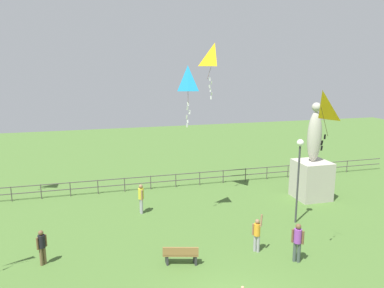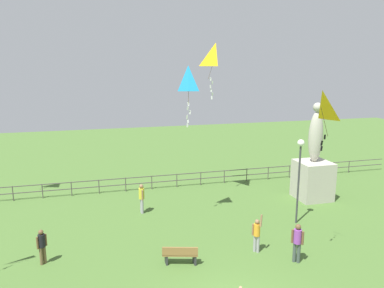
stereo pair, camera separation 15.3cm
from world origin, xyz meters
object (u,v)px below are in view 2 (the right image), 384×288
person_4 (297,240)px  kite_1 (188,81)px  lamppost (300,163)px  person_3 (257,233)px  person_1 (142,197)px  person_0 (42,244)px  statue_monument (313,171)px  kite_0 (215,57)px  kite_2 (321,109)px  park_bench (180,254)px

person_4 → kite_1: (-3.34, 5.60, 6.46)m
lamppost → person_3: (-3.40, -2.37, -2.38)m
person_3 → person_1: bearing=127.1°
lamppost → person_0: bearing=-175.4°
statue_monument → kite_0: kite_0 is taller
person_1 → kite_2: bearing=-50.1°
person_0 → person_1: (4.76, 4.48, 0.09)m
person_3 → person_4: (1.29, -1.26, 0.08)m
person_0 → person_3: bearing=-8.4°
kite_1 → lamppost: bearing=-19.8°
person_4 → kite_0: bearing=96.8°
person_0 → kite_2: kite_2 is taller
park_bench → kite_2: 8.24m
person_3 → kite_1: bearing=115.4°
park_bench → person_3: bearing=2.9°
park_bench → person_3: size_ratio=0.85×
lamppost → person_3: lamppost is taller
person_4 → person_0: bearing=166.0°
person_0 → kite_0: bearing=31.2°
person_1 → lamppost: bearing=-23.9°
lamppost → person_0: (-12.58, -1.02, -2.41)m
statue_monument → person_0: statue_monument is taller
kite_2 → statue_monument: bearing=57.3°
statue_monument → person_3: 8.39m
kite_0 → person_3: bearing=-92.3°
lamppost → kite_1: bearing=160.2°
person_0 → kite_1: 10.14m
park_bench → person_0: person_0 is taller
kite_1 → person_0: bearing=-157.3°
park_bench → kite_2: (5.33, -1.39, 6.14)m
person_4 → statue_monument: bearing=53.4°
person_0 → kite_2: 12.68m
lamppost → person_4: lamppost is taller
statue_monument → person_1: (-10.72, 0.35, -0.79)m
statue_monument → park_bench: (-9.86, -5.67, -1.31)m
kite_2 → person_1: bearing=129.9°
person_4 → kite_2: bearing=-33.1°
statue_monument → park_bench: bearing=-150.1°
kite_0 → kite_1: 3.82m
park_bench → kite_1: size_ratio=0.50×
statue_monument → lamppost: 4.52m
statue_monument → lamppost: bearing=-133.0°
lamppost → person_1: size_ratio=2.66×
person_4 → kite_2: size_ratio=0.74×
person_1 → kite_1: (2.36, -1.49, 6.48)m
lamppost → kite_1: size_ratio=1.48×
kite_1 → kite_2: 7.09m
park_bench → person_4: person_4 is taller
lamppost → kite_0: kite_0 is taller
park_bench → person_1: size_ratio=0.91×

